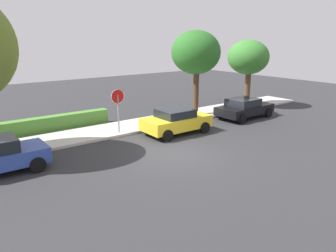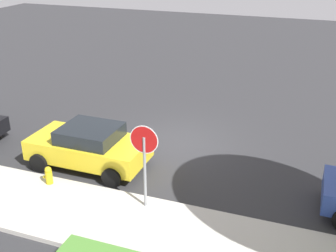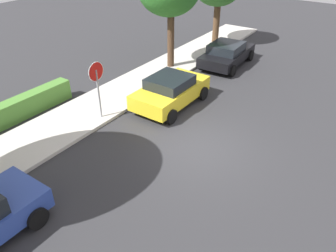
# 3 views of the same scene
# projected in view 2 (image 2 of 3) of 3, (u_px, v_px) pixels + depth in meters

# --- Properties ---
(ground_plane) EXTENTS (60.00, 60.00, 0.00)m
(ground_plane) POSITION_uv_depth(u_px,v_px,m) (176.00, 142.00, 15.95)
(ground_plane) COLOR #2D2D30
(sidewalk_curb) EXTENTS (32.00, 2.68, 0.14)m
(sidewalk_curb) POSITION_uv_depth(u_px,v_px,m) (111.00, 221.00, 11.35)
(sidewalk_curb) COLOR beige
(sidewalk_curb) RESTS_ON ground_plane
(stop_sign) EXTENTS (0.81, 0.08, 2.60)m
(stop_sign) POSITION_uv_depth(u_px,v_px,m) (144.00, 153.00, 11.22)
(stop_sign) COLOR gray
(stop_sign) RESTS_ON ground_plane
(parked_car_yellow) EXTENTS (3.94, 2.12, 1.43)m
(parked_car_yellow) POSITION_uv_depth(u_px,v_px,m) (89.00, 146.00, 13.99)
(parked_car_yellow) COLOR yellow
(parked_car_yellow) RESTS_ON ground_plane
(fire_hydrant) EXTENTS (0.30, 0.22, 0.72)m
(fire_hydrant) POSITION_uv_depth(u_px,v_px,m) (49.00, 177.00, 12.89)
(fire_hydrant) COLOR gold
(fire_hydrant) RESTS_ON ground_plane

